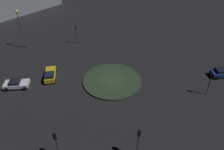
% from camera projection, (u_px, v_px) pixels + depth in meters
% --- Properties ---
extents(ground_plane, '(116.44, 116.44, 0.00)m').
position_uv_depth(ground_plane, '(112.00, 81.00, 34.34)').
color(ground_plane, black).
extents(roundabout_island, '(9.83, 9.83, 0.26)m').
position_uv_depth(roundabout_island, '(112.00, 80.00, 34.26)').
color(roundabout_island, '#263823').
rests_on(roundabout_island, ground_plane).
extents(car_blue, '(2.00, 4.52, 1.54)m').
position_uv_depth(car_blue, '(224.00, 72.00, 34.99)').
color(car_blue, '#1E38A5').
rests_on(car_blue, ground_plane).
extents(car_yellow, '(4.14, 2.09, 1.45)m').
position_uv_depth(car_yellow, '(50.00, 75.00, 34.51)').
color(car_yellow, gold).
rests_on(car_yellow, ground_plane).
extents(car_white, '(2.19, 3.88, 1.38)m').
position_uv_depth(car_white, '(16.00, 84.00, 32.60)').
color(car_white, white).
rests_on(car_white, ground_plane).
extents(traffic_light_west, '(0.37, 0.32, 4.37)m').
position_uv_depth(traffic_light_west, '(138.00, 138.00, 21.48)').
color(traffic_light_west, '#2D2D2D').
rests_on(traffic_light_west, ground_plane).
extents(traffic_light_northwest, '(0.40, 0.37, 4.08)m').
position_uv_depth(traffic_light_northwest, '(56.00, 140.00, 21.49)').
color(traffic_light_northwest, '#2D2D2D').
rests_on(traffic_light_northwest, ground_plane).
extents(traffic_light_south, '(0.36, 0.39, 4.02)m').
position_uv_depth(traffic_light_south, '(210.00, 80.00, 29.93)').
color(traffic_light_south, '#2D2D2D').
rests_on(traffic_light_south, ground_plane).
extents(traffic_light_northeast, '(0.39, 0.36, 4.11)m').
position_uv_depth(traffic_light_northeast, '(76.00, 31.00, 43.38)').
color(traffic_light_northeast, '#2D2D2D').
rests_on(traffic_light_northeast, ground_plane).
extents(streetlamp_northeast, '(0.60, 0.60, 8.18)m').
position_uv_depth(streetlamp_northeast, '(20.00, 22.00, 40.20)').
color(streetlamp_northeast, '#4C4C51').
rests_on(streetlamp_northeast, ground_plane).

